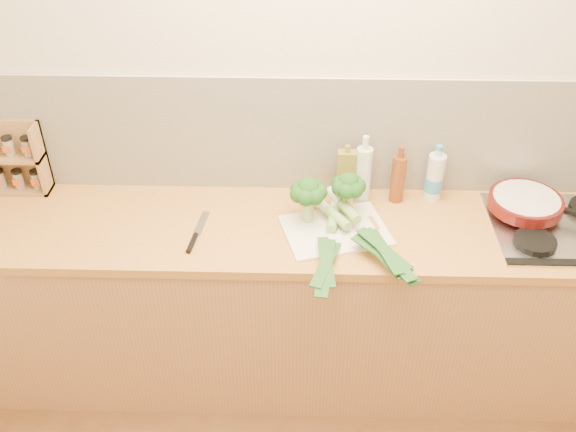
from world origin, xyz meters
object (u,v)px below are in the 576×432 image
gas_hob (563,227)px  spice_rack (15,161)px  chopping_board (335,231)px  chefs_knife (194,238)px  skillet (526,202)px

gas_hob → spice_rack: (-2.38, 0.25, 0.13)m
chopping_board → chefs_knife: chefs_knife is taller
gas_hob → chopping_board: bearing=-177.7°
gas_hob → chefs_knife: gas_hob is taller
gas_hob → chefs_knife: (-1.53, -0.11, -0.01)m
chefs_knife → skillet: 1.42m
gas_hob → chopping_board: (-0.95, -0.04, -0.01)m
gas_hob → skillet: (-0.13, 0.10, 0.05)m
chopping_board → chefs_knife: size_ratio=1.44×
gas_hob → chopping_board: size_ratio=1.38×
chefs_knife → skillet: size_ratio=0.66×
gas_hob → spice_rack: bearing=174.0°
spice_rack → chefs_knife: bearing=-22.9°
chefs_knife → skillet: skillet is taller
chefs_knife → spice_rack: 0.93m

